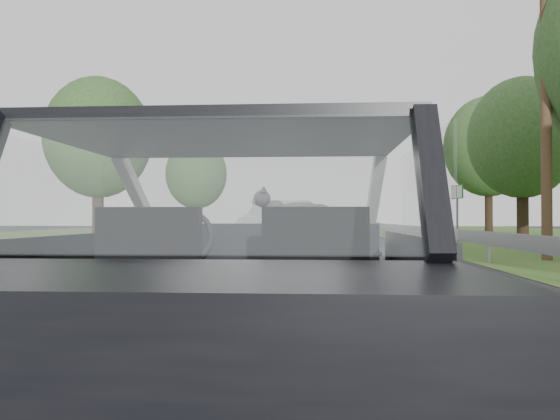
# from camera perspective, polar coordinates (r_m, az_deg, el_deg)

# --- Properties ---
(ground) EXTENTS (140.00, 140.00, 0.00)m
(ground) POSITION_cam_1_polar(r_m,az_deg,el_deg) (3.18, -3.94, -19.87)
(ground) COLOR #2F2F33
(ground) RESTS_ON ground
(subject_car) EXTENTS (1.80, 4.00, 1.45)m
(subject_car) POSITION_cam_1_polar(r_m,az_deg,el_deg) (3.02, -3.93, -6.77)
(subject_car) COLOR black
(subject_car) RESTS_ON ground
(dashboard) EXTENTS (1.58, 0.45, 0.30)m
(dashboard) POSITION_cam_1_polar(r_m,az_deg,el_deg) (3.63, -2.60, -3.81)
(dashboard) COLOR black
(dashboard) RESTS_ON subject_car
(driver_seat) EXTENTS (0.50, 0.72, 0.42)m
(driver_seat) POSITION_cam_1_polar(r_m,az_deg,el_deg) (2.81, -12.85, -4.03)
(driver_seat) COLOR black
(driver_seat) RESTS_ON subject_car
(passenger_seat) EXTENTS (0.50, 0.72, 0.42)m
(passenger_seat) POSITION_cam_1_polar(r_m,az_deg,el_deg) (2.70, 3.71, -4.19)
(passenger_seat) COLOR black
(passenger_seat) RESTS_ON subject_car
(steering_wheel) EXTENTS (0.36, 0.36, 0.04)m
(steering_wheel) POSITION_cam_1_polar(r_m,az_deg,el_deg) (3.41, -9.86, -2.81)
(steering_wheel) COLOR black
(steering_wheel) RESTS_ON dashboard
(cat) EXTENTS (0.55, 0.18, 0.25)m
(cat) POSITION_cam_1_polar(r_m,az_deg,el_deg) (3.57, 2.06, -0.16)
(cat) COLOR slate
(cat) RESTS_ON dashboard
(guardrail) EXTENTS (0.05, 90.00, 0.32)m
(guardrail) POSITION_cam_1_polar(r_m,az_deg,el_deg) (13.56, 20.53, -2.75)
(guardrail) COLOR gray
(guardrail) RESTS_ON ground
(other_car) EXTENTS (2.77, 5.26, 1.65)m
(other_car) POSITION_cam_1_polar(r_m,az_deg,el_deg) (18.38, 0.14, -1.54)
(other_car) COLOR #AFAFB0
(other_car) RESTS_ON ground
(highway_sign) EXTENTS (0.34, 0.99, 2.49)m
(highway_sign) POSITION_cam_1_polar(r_m,az_deg,el_deg) (24.96, 18.03, -0.36)
(highway_sign) COLOR #1B7230
(highway_sign) RESTS_ON ground
(utility_pole) EXTENTS (0.29, 0.29, 7.85)m
(utility_pole) POSITION_cam_1_polar(r_m,az_deg,el_deg) (15.19, 26.04, 10.18)
(utility_pole) COLOR brown
(utility_pole) RESTS_ON ground
(tree_2) EXTENTS (5.52, 5.52, 7.14)m
(tree_2) POSITION_cam_1_polar(r_m,az_deg,el_deg) (26.69, 23.99, 4.65)
(tree_2) COLOR #25441D
(tree_2) RESTS_ON ground
(tree_3) EXTENTS (7.86, 7.86, 9.66)m
(tree_3) POSITION_cam_1_polar(r_m,az_deg,el_deg) (42.54, 20.96, 4.30)
(tree_3) COLOR #25441D
(tree_3) RESTS_ON ground
(tree_5) EXTENTS (5.39, 5.39, 7.27)m
(tree_5) POSITION_cam_1_polar(r_m,az_deg,el_deg) (26.26, -18.47, 4.85)
(tree_5) COLOR #25441D
(tree_5) RESTS_ON ground
(tree_6) EXTENTS (4.86, 4.86, 6.20)m
(tree_6) POSITION_cam_1_polar(r_m,az_deg,el_deg) (37.04, -8.73, 2.33)
(tree_6) COLOR #25441D
(tree_6) RESTS_ON ground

